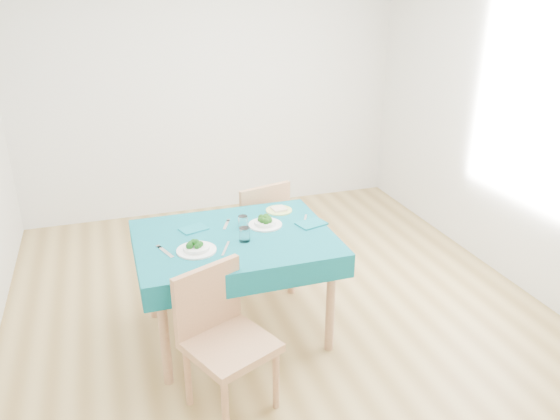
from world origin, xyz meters
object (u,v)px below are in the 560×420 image
object	(u,v)px
bowl_near	(196,246)
bowl_far	(265,221)
table	(236,286)
chair_near	(230,326)
side_plate	(279,210)
chair_far	(252,212)

from	to	relation	value
bowl_near	bowl_far	world-z (taller)	bowl_near
table	chair_near	size ratio (longest dim) A/B	1.17
chair_near	table	bearing A→B (deg)	49.70
table	bowl_far	size ratio (longest dim) A/B	5.55
bowl_near	side_plate	distance (m)	0.84
table	chair_near	distance (m)	0.76
table	bowl_near	world-z (taller)	bowl_near
chair_near	chair_far	bearing A→B (deg)	46.09
bowl_near	bowl_far	xyz separation A→B (m)	(0.53, 0.24, -0.00)
chair_far	bowl_far	xyz separation A→B (m)	(-0.10, -0.72, 0.23)
chair_far	side_plate	distance (m)	0.54
table	chair_far	xyz separation A→B (m)	(0.35, 0.82, 0.18)
chair_far	side_plate	size ratio (longest dim) A/B	5.77
chair_near	side_plate	distance (m)	1.23
table	bowl_far	distance (m)	0.49
chair_far	bowl_near	bearing A→B (deg)	41.53
chair_near	chair_far	distance (m)	1.63
bowl_near	chair_near	bearing A→B (deg)	-83.16
chair_near	bowl_near	xyz separation A→B (m)	(-0.07, 0.57, 0.24)
chair_near	side_plate	xyz separation A→B (m)	(0.63, 1.03, 0.21)
chair_near	bowl_near	world-z (taller)	chair_near
table	bowl_near	bearing A→B (deg)	-153.96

